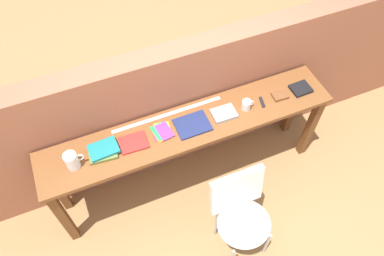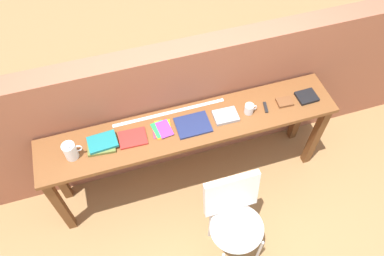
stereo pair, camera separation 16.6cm
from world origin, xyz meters
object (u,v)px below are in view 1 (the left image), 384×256
chair_white_moulded (241,212)px  book_open_centre (192,125)px  pamphlet_pile_colourful (162,132)px  leather_journal_brown (280,95)px  book_stack_leftmost (103,151)px  pitcher_white (72,161)px  book_repair_rightmost (301,89)px  multitool_folded (262,102)px  magazine_cycling (134,143)px  mug (247,105)px

chair_white_moulded → book_open_centre: 0.80m
pamphlet_pile_colourful → leather_journal_brown: leather_journal_brown is taller
book_stack_leftmost → pamphlet_pile_colourful: bearing=1.3°
pitcher_white → book_repair_rightmost: 1.99m
book_stack_leftmost → chair_white_moulded: bearing=-40.0°
pitcher_white → multitool_folded: bearing=0.1°
leather_journal_brown → pitcher_white: bearing=-176.4°
magazine_cycling → pamphlet_pile_colourful: bearing=6.3°
leather_journal_brown → book_repair_rightmost: book_repair_rightmost is taller
pamphlet_pile_colourful → book_open_centre: size_ratio=0.69×
book_open_centre → pamphlet_pile_colourful: bearing=173.0°
multitool_folded → book_open_centre: bearing=179.6°
magazine_cycling → book_open_centre: same height
book_open_centre → leather_journal_brown: size_ratio=2.13×
pitcher_white → book_stack_leftmost: bearing=7.4°
chair_white_moulded → book_open_centre: (-0.13, 0.70, 0.36)m
pitcher_white → pamphlet_pile_colourful: bearing=3.3°
chair_white_moulded → leather_journal_brown: 1.05m
book_repair_rightmost → pamphlet_pile_colourful: bearing=177.0°
multitool_folded → book_repair_rightmost: bearing=0.2°
magazine_cycling → chair_white_moulded: bearing=-46.6°
multitool_folded → leather_journal_brown: size_ratio=0.85×
multitool_folded → leather_journal_brown: leather_journal_brown is taller
mug → leather_journal_brown: mug is taller
book_repair_rightmost → multitool_folded: bearing=178.8°
book_open_centre → multitool_folded: (0.64, -0.00, -0.00)m
chair_white_moulded → book_repair_rightmost: 1.19m
multitool_folded → mug: bearing=-179.8°
book_stack_leftmost → mug: (1.22, -0.03, 0.02)m
pitcher_white → book_repair_rightmost: pitcher_white is taller
pitcher_white → mug: pitcher_white is taller
book_stack_leftmost → book_open_centre: size_ratio=0.89×
chair_white_moulded → pitcher_white: 1.37m
book_stack_leftmost → book_open_centre: book_stack_leftmost is taller
book_stack_leftmost → multitool_folded: 1.38m
book_stack_leftmost → multitool_folded: bearing=-1.1°
chair_white_moulded → pamphlet_pile_colourful: (-0.38, 0.74, 0.36)m
magazine_cycling → pamphlet_pile_colourful: size_ratio=1.15×
pitcher_white → book_repair_rightmost: (1.99, 0.00, -0.06)m
magazine_cycling → book_repair_rightmost: size_ratio=1.28×
chair_white_moulded → mug: 0.88m
chair_white_moulded → mug: size_ratio=8.10×
chair_white_moulded → pitcher_white: pitcher_white is taller
book_open_centre → mug: 0.49m
pitcher_white → leather_journal_brown: (1.78, 0.01, -0.07)m
chair_white_moulded → magazine_cycling: magazine_cycling is taller
mug → multitool_folded: size_ratio=1.00×
leather_journal_brown → chair_white_moulded: bearing=-130.9°
pamphlet_pile_colourful → mug: mug is taller
mug → pamphlet_pile_colourful: bearing=177.1°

